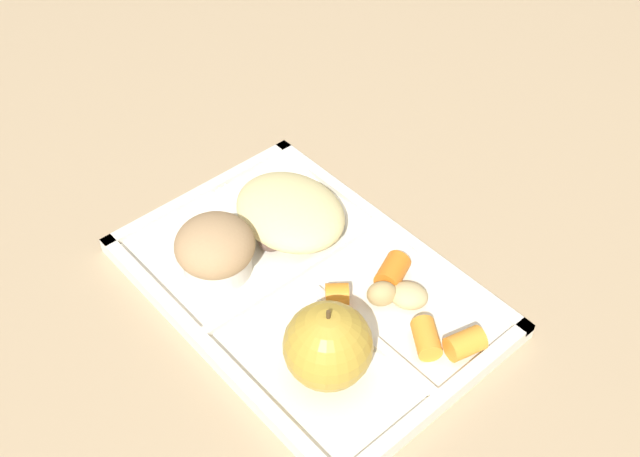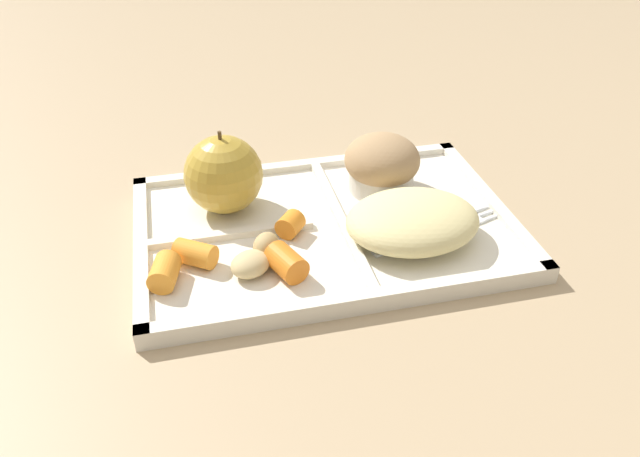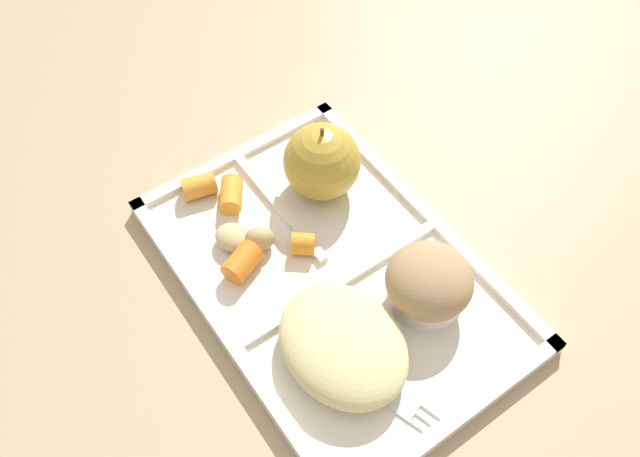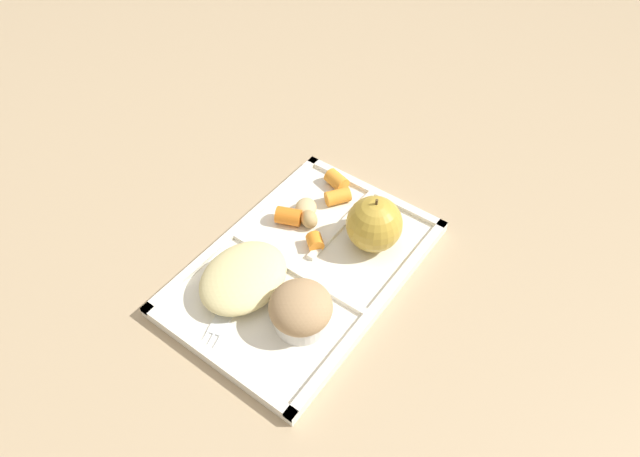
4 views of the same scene
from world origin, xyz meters
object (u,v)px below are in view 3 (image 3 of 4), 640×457
object	(u,v)px
green_apple	(322,162)
plastic_fork	(376,384)
bran_muffin	(428,284)
lunch_tray	(331,274)

from	to	relation	value
green_apple	plastic_fork	bearing A→B (deg)	-23.34
plastic_fork	bran_muffin	bearing A→B (deg)	114.04
lunch_tray	plastic_fork	distance (m)	0.12
bran_muffin	plastic_fork	distance (m)	0.10
green_apple	bran_muffin	size ratio (longest dim) A/B	1.09
lunch_tray	plastic_fork	size ratio (longest dim) A/B	2.54
green_apple	bran_muffin	xyz separation A→B (m)	(0.16, 0.00, -0.01)
bran_muffin	green_apple	bearing A→B (deg)	180.00
green_apple	plastic_fork	xyz separation A→B (m)	(0.20, -0.09, -0.04)
green_apple	bran_muffin	distance (m)	0.16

